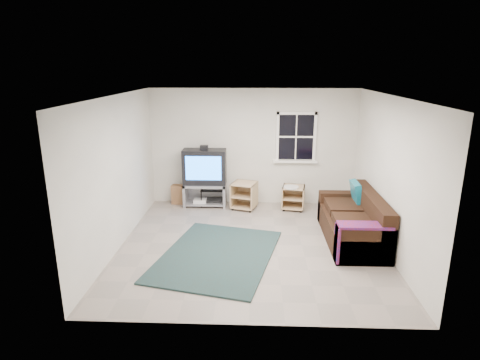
{
  "coord_description": "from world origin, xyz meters",
  "views": [
    {
      "loc": [
        0.06,
        -6.54,
        3.07
      ],
      "look_at": [
        -0.22,
        0.4,
        1.08
      ],
      "focal_mm": 30.0,
      "sensor_mm": 36.0,
      "label": 1
    }
  ],
  "objects_px": {
    "tv_unit": "(205,173)",
    "side_table_left": "(245,194)",
    "av_rack": "(213,185)",
    "side_table_right": "(293,196)",
    "sofa": "(354,223)"
  },
  "relations": [
    {
      "from": "side_table_right",
      "to": "sofa",
      "type": "xyz_separation_m",
      "value": [
        0.95,
        -1.63,
        0.03
      ]
    },
    {
      "from": "tv_unit",
      "to": "sofa",
      "type": "bearing_deg",
      "value": -31.08
    },
    {
      "from": "tv_unit",
      "to": "sofa",
      "type": "xyz_separation_m",
      "value": [
        2.93,
        -1.76,
        -0.43
      ]
    },
    {
      "from": "av_rack",
      "to": "side_table_right",
      "type": "xyz_separation_m",
      "value": [
        1.8,
        -0.18,
        -0.16
      ]
    },
    {
      "from": "tv_unit",
      "to": "side_table_left",
      "type": "bearing_deg",
      "value": -8.1
    },
    {
      "from": "side_table_left",
      "to": "sofa",
      "type": "distance_m",
      "value": 2.6
    },
    {
      "from": "side_table_right",
      "to": "sofa",
      "type": "relative_size",
      "value": 0.26
    },
    {
      "from": "av_rack",
      "to": "sofa",
      "type": "relative_size",
      "value": 0.52
    },
    {
      "from": "tv_unit",
      "to": "sofa",
      "type": "height_order",
      "value": "tv_unit"
    },
    {
      "from": "av_rack",
      "to": "side_table_right",
      "type": "distance_m",
      "value": 1.82
    },
    {
      "from": "sofa",
      "to": "tv_unit",
      "type": "bearing_deg",
      "value": 148.92
    },
    {
      "from": "side_table_right",
      "to": "sofa",
      "type": "bearing_deg",
      "value": -59.62
    },
    {
      "from": "tv_unit",
      "to": "av_rack",
      "type": "distance_m",
      "value": 0.35
    },
    {
      "from": "tv_unit",
      "to": "side_table_left",
      "type": "distance_m",
      "value": 1.01
    },
    {
      "from": "tv_unit",
      "to": "side_table_left",
      "type": "xyz_separation_m",
      "value": [
        0.9,
        -0.13,
        -0.45
      ]
    }
  ]
}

